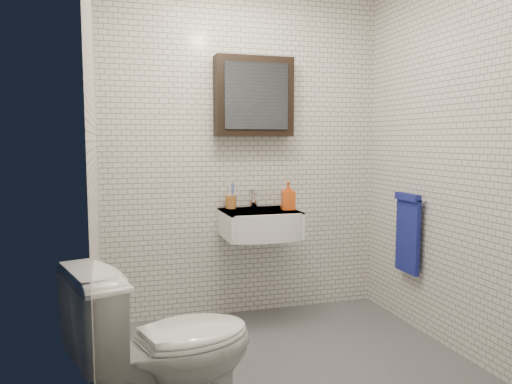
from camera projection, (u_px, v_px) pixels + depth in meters
The scene contains 9 objects.
ground at pixel (289, 364), 3.06m from camera, with size 2.20×2.00×0.01m, color #4A4C51.
room_shell at pixel (291, 124), 2.91m from camera, with size 2.22×2.02×2.51m.
washbasin at pixel (261, 224), 3.69m from camera, with size 0.55×0.50×0.20m.
faucet at pixel (254, 199), 3.87m from camera, with size 0.06×0.20×0.15m.
mirror_cabinet at pixel (254, 97), 3.78m from camera, with size 0.60×0.15×0.60m.
towel_rail at pixel (408, 230), 3.62m from camera, with size 0.09×0.30×0.58m.
toothbrush_cup at pixel (231, 201), 3.82m from camera, with size 0.10×0.10×0.22m.
soap_bottle at pixel (288, 196), 3.75m from camera, with size 0.10×0.10×0.21m, color orange.
toilet at pixel (166, 349), 2.27m from camera, with size 0.47×0.83×0.85m, color white.
Camera 1 is at (-1.03, -2.75, 1.37)m, focal length 35.00 mm.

